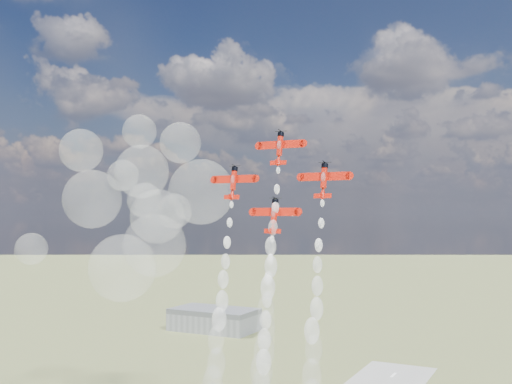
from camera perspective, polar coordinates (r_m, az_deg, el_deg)
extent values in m
cube|color=gray|center=(366.60, -4.01, -12.24)|extent=(50.00, 28.00, 10.00)
cube|color=#595B60|center=(365.50, -4.01, -11.24)|extent=(50.00, 28.00, 3.00)
cylinder|color=red|center=(154.76, 2.29, 4.46)|extent=(1.46, 2.48, 5.59)
cylinder|color=black|center=(155.61, 2.37, 5.49)|extent=(1.67, 1.84, 1.35)
cube|color=red|center=(155.16, 2.35, 4.53)|extent=(12.70, 0.63, 2.09)
cube|color=white|center=(156.71, 1.22, 4.46)|extent=(5.00, 0.14, 0.57)
cube|color=white|center=(153.89, 3.54, 4.58)|extent=(5.00, 0.14, 0.57)
cube|color=red|center=(153.34, 2.12, 2.81)|extent=(4.58, 0.35, 1.15)
cube|color=red|center=(152.61, 2.00, 2.81)|extent=(0.15, 2.00, 1.67)
ellipsoid|color=silver|center=(154.23, 2.20, 4.49)|extent=(1.15, 1.50, 2.73)
cone|color=red|center=(153.65, 2.17, 3.09)|extent=(1.46, 1.96, 2.94)
cylinder|color=red|center=(158.18, -2.15, 1.16)|extent=(1.46, 2.48, 5.59)
cylinder|color=black|center=(158.86, -2.05, 2.18)|extent=(1.67, 1.84, 1.35)
cube|color=red|center=(158.56, -2.07, 1.24)|extent=(12.70, 0.63, 2.09)
cube|color=white|center=(160.35, -3.13, 1.19)|extent=(5.00, 0.14, 0.57)
cube|color=white|center=(157.04, -0.95, 1.26)|extent=(5.00, 0.14, 0.57)
cube|color=red|center=(157.07, -2.34, -0.49)|extent=(4.58, 0.35, 1.15)
cube|color=red|center=(156.36, -2.48, -0.50)|extent=(0.15, 2.00, 1.67)
ellipsoid|color=silver|center=(157.67, -2.25, 1.17)|extent=(1.15, 1.50, 2.73)
cone|color=red|center=(157.32, -2.29, -0.20)|extent=(1.46, 1.96, 2.94)
cylinder|color=red|center=(147.60, 6.49, 1.40)|extent=(1.46, 2.48, 5.59)
cylinder|color=black|center=(148.32, 6.56, 2.49)|extent=(1.67, 1.84, 1.35)
cube|color=red|center=(148.00, 6.55, 1.48)|extent=(12.70, 0.63, 2.09)
cube|color=white|center=(149.34, 5.33, 1.43)|extent=(5.00, 0.14, 0.57)
cube|color=white|center=(146.96, 7.82, 1.50)|extent=(5.00, 0.14, 0.57)
cube|color=red|center=(146.40, 6.35, -0.37)|extent=(4.58, 0.35, 1.15)
cube|color=red|center=(145.64, 6.24, -0.38)|extent=(0.15, 2.00, 1.67)
ellipsoid|color=silver|center=(147.05, 6.41, 1.41)|extent=(1.15, 1.50, 2.73)
cone|color=red|center=(146.67, 6.39, -0.06)|extent=(1.46, 1.96, 2.94)
cylinder|color=red|center=(150.64, 1.75, -1.99)|extent=(1.46, 2.48, 5.59)
cylinder|color=black|center=(151.18, 1.84, -0.91)|extent=(1.67, 1.84, 1.35)
cube|color=red|center=(151.02, 1.82, -1.90)|extent=(12.70, 0.63, 2.09)
cube|color=white|center=(152.62, 0.67, -1.92)|extent=(5.00, 0.14, 0.57)
cube|color=white|center=(149.71, 3.03, -1.91)|extent=(5.00, 0.14, 0.57)
cube|color=red|center=(149.75, 1.58, -3.74)|extent=(4.58, 0.35, 1.15)
cube|color=red|center=(149.02, 1.45, -3.77)|extent=(0.15, 2.00, 1.67)
ellipsoid|color=silver|center=(150.12, 1.66, -1.99)|extent=(1.15, 1.50, 2.73)
cone|color=red|center=(149.97, 1.62, -3.43)|extent=(1.46, 1.96, 2.94)
sphere|color=white|center=(153.07, 2.13, 2.08)|extent=(1.03, 1.03, 1.03)
sphere|color=white|center=(151.89, 2.00, 0.27)|extent=(1.44, 1.44, 1.44)
sphere|color=white|center=(150.78, 1.86, -1.52)|extent=(1.86, 1.86, 1.86)
sphere|color=white|center=(149.85, 1.63, -3.41)|extent=(2.28, 2.28, 2.28)
sphere|color=white|center=(149.52, 1.40, -5.19)|extent=(2.70, 2.70, 2.70)
sphere|color=white|center=(148.75, 1.43, -7.09)|extent=(3.12, 3.12, 3.12)
sphere|color=white|center=(148.36, 1.14, -9.10)|extent=(3.53, 3.53, 3.53)
sphere|color=white|center=(148.46, 0.96, -11.05)|extent=(3.95, 3.95, 3.95)
sphere|color=white|center=(148.54, 0.94, -12.87)|extent=(4.37, 4.37, 4.37)
sphere|color=white|center=(148.11, 0.80, -14.87)|extent=(4.79, 4.79, 4.79)
sphere|color=white|center=(148.85, 0.52, -16.73)|extent=(5.21, 5.21, 5.21)
sphere|color=white|center=(156.79, -2.35, -1.20)|extent=(1.03, 1.03, 1.03)
sphere|color=white|center=(156.03, -2.53, -2.92)|extent=(1.44, 1.44, 1.44)
sphere|color=white|center=(155.53, -2.78, -4.81)|extent=(1.86, 1.86, 1.86)
sphere|color=white|center=(154.72, -2.92, -6.63)|extent=(2.28, 2.28, 2.28)
sphere|color=white|center=(154.39, -3.14, -8.30)|extent=(2.70, 2.70, 2.70)
sphere|color=white|center=(154.28, -3.25, -10.32)|extent=(3.12, 3.12, 3.12)
sphere|color=white|center=(154.28, -3.52, -11.99)|extent=(3.53, 3.53, 3.53)
sphere|color=white|center=(154.37, -3.82, -13.90)|extent=(3.95, 3.95, 3.95)
sphere|color=white|center=(154.02, -3.79, -15.98)|extent=(4.37, 4.37, 4.37)
sphere|color=white|center=(155.10, -4.14, -17.69)|extent=(4.79, 4.79, 4.79)
sphere|color=white|center=(146.04, 6.33, -1.06)|extent=(1.03, 1.03, 1.03)
sphere|color=white|center=(145.03, 6.24, -2.97)|extent=(1.44, 1.44, 1.44)
sphere|color=white|center=(144.56, 5.99, -5.04)|extent=(1.86, 1.86, 1.86)
sphere|color=white|center=(144.32, 5.88, -6.91)|extent=(2.28, 2.28, 2.28)
sphere|color=white|center=(143.69, 5.86, -8.88)|extent=(2.70, 2.70, 2.70)
sphere|color=white|center=(143.59, 5.80, -10.99)|extent=(3.12, 3.12, 3.12)
sphere|color=white|center=(143.09, 5.35, -13.02)|extent=(3.53, 3.53, 3.53)
sphere|color=white|center=(143.09, 5.52, -14.68)|extent=(3.95, 3.95, 3.95)
sphere|color=white|center=(143.59, 5.34, -16.97)|extent=(4.37, 4.37, 4.37)
sphere|color=white|center=(149.68, 1.55, -4.48)|extent=(1.03, 1.03, 1.03)
sphere|color=white|center=(148.88, 1.41, -6.37)|extent=(1.44, 1.44, 1.44)
sphere|color=white|center=(148.77, 1.18, -8.19)|extent=(1.86, 1.86, 1.86)
sphere|color=white|center=(148.62, 1.08, -10.20)|extent=(2.28, 2.28, 2.28)
sphere|color=white|center=(148.52, 0.93, -12.10)|extent=(2.70, 2.70, 2.70)
sphere|color=white|center=(148.36, 0.80, -13.89)|extent=(3.12, 3.12, 3.12)
sphere|color=white|center=(148.45, 0.73, -15.87)|extent=(3.53, 3.53, 3.53)
sphere|color=white|center=(148.89, 0.51, -17.73)|extent=(3.95, 3.95, 3.95)
sphere|color=white|center=(180.72, -10.56, -0.78)|extent=(10.43, 10.43, 10.43)
sphere|color=white|center=(214.90, -20.61, -5.10)|extent=(10.76, 10.76, 10.76)
sphere|color=white|center=(193.14, -12.60, -7.07)|extent=(21.12, 21.12, 21.12)
sphere|color=white|center=(204.88, -9.38, -2.29)|extent=(18.40, 18.40, 18.40)
sphere|color=white|center=(194.24, -5.23, 0.02)|extent=(21.22, 21.22, 21.22)
sphere|color=white|center=(198.23, -16.31, 3.82)|extent=(13.72, 13.72, 13.72)
sphere|color=white|center=(214.84, -15.34, -0.66)|extent=(20.33, 20.33, 20.33)
sphere|color=white|center=(206.94, -12.55, 1.55)|extent=(10.60, 10.60, 10.60)
sphere|color=white|center=(188.07, -7.22, 4.67)|extent=(12.81, 12.81, 12.81)
sphere|color=white|center=(197.57, -9.64, -5.04)|extent=(20.41, 20.41, 20.41)
sphere|color=white|center=(202.18, -7.79, -1.81)|extent=(11.73, 11.73, 11.73)
sphere|color=white|center=(183.18, -11.04, 5.68)|extent=(10.18, 10.18, 10.18)
sphere|color=white|center=(189.46, -10.82, 1.92)|extent=(16.74, 16.74, 16.74)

